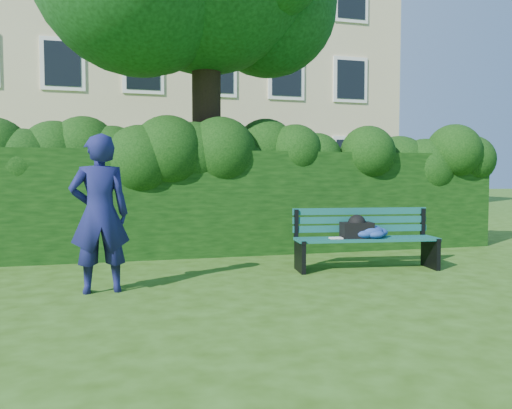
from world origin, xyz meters
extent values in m
plane|color=#2B4C0F|center=(0.00, 0.00, 0.00)|extent=(80.00, 80.00, 0.00)
cube|color=#C6B584|center=(0.00, 14.00, 6.00)|extent=(16.00, 8.00, 12.00)
cube|color=white|center=(-3.60, 9.98, 2.00)|extent=(1.30, 0.08, 1.60)
cube|color=black|center=(-3.60, 9.94, 2.00)|extent=(1.05, 0.04, 1.35)
cube|color=white|center=(-1.20, 9.98, 2.00)|extent=(1.30, 0.08, 1.60)
cube|color=black|center=(-1.20, 9.94, 2.00)|extent=(1.05, 0.04, 1.35)
cube|color=white|center=(1.20, 9.98, 2.00)|extent=(1.30, 0.08, 1.60)
cube|color=black|center=(1.20, 9.94, 2.00)|extent=(1.05, 0.04, 1.35)
cube|color=white|center=(3.60, 9.98, 2.00)|extent=(1.30, 0.08, 1.60)
cube|color=black|center=(3.60, 9.94, 2.00)|extent=(1.05, 0.04, 1.35)
cube|color=white|center=(6.00, 9.98, 2.00)|extent=(1.30, 0.08, 1.60)
cube|color=black|center=(6.00, 9.94, 2.00)|extent=(1.05, 0.04, 1.35)
cube|color=white|center=(-3.60, 9.98, 4.80)|extent=(1.30, 0.08, 1.60)
cube|color=black|center=(-3.60, 9.94, 4.80)|extent=(1.05, 0.04, 1.35)
cube|color=white|center=(-1.20, 9.98, 4.80)|extent=(1.30, 0.08, 1.60)
cube|color=black|center=(-1.20, 9.94, 4.80)|extent=(1.05, 0.04, 1.35)
cube|color=white|center=(1.20, 9.98, 4.80)|extent=(1.30, 0.08, 1.60)
cube|color=black|center=(1.20, 9.94, 4.80)|extent=(1.05, 0.04, 1.35)
cube|color=white|center=(3.60, 9.98, 4.80)|extent=(1.30, 0.08, 1.60)
cube|color=black|center=(3.60, 9.94, 4.80)|extent=(1.05, 0.04, 1.35)
cube|color=white|center=(6.00, 9.98, 4.80)|extent=(1.30, 0.08, 1.60)
cube|color=black|center=(6.00, 9.94, 4.80)|extent=(1.05, 0.04, 1.35)
cube|color=white|center=(6.00, 9.98, 7.60)|extent=(1.30, 0.08, 1.60)
cube|color=black|center=(0.00, 2.20, 0.90)|extent=(10.00, 1.00, 1.80)
cylinder|color=black|center=(-0.38, 2.70, 2.54)|extent=(0.53, 0.53, 5.08)
sphere|color=#10340D|center=(0.92, 3.10, 4.67)|extent=(2.69, 2.69, 2.69)
cube|color=#105151|center=(1.51, -0.10, 0.45)|extent=(2.09, 0.36, 0.04)
cube|color=#105151|center=(1.52, 0.02, 0.45)|extent=(2.09, 0.36, 0.04)
cube|color=#105151|center=(1.54, 0.14, 0.45)|extent=(2.09, 0.36, 0.04)
cube|color=#105151|center=(1.55, 0.26, 0.45)|extent=(2.09, 0.36, 0.04)
cube|color=#105151|center=(1.56, 0.34, 0.58)|extent=(2.08, 0.29, 0.10)
cube|color=#105151|center=(1.57, 0.35, 0.71)|extent=(2.08, 0.29, 0.10)
cube|color=#105151|center=(1.57, 0.36, 0.84)|extent=(2.08, 0.29, 0.10)
cube|color=black|center=(0.55, 0.20, 0.22)|extent=(0.12, 0.50, 0.44)
cube|color=black|center=(0.58, 0.46, 0.65)|extent=(0.07, 0.07, 0.45)
cube|color=black|center=(0.54, 0.15, 0.44)|extent=(0.11, 0.42, 0.05)
cube|color=black|center=(2.52, -0.05, 0.22)|extent=(0.12, 0.50, 0.44)
cube|color=black|center=(2.55, 0.21, 0.65)|extent=(0.07, 0.07, 0.45)
cube|color=black|center=(2.51, -0.09, 0.44)|extent=(0.11, 0.42, 0.05)
cube|color=white|center=(1.05, 0.09, 0.48)|extent=(0.19, 0.15, 0.02)
cube|color=black|center=(1.38, 0.10, 0.58)|extent=(0.48, 0.31, 0.23)
imported|color=#171A51|center=(-2.16, -0.40, 0.93)|extent=(0.72, 0.51, 1.85)
camera|label=1|loc=(-1.91, -6.48, 1.36)|focal=35.00mm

